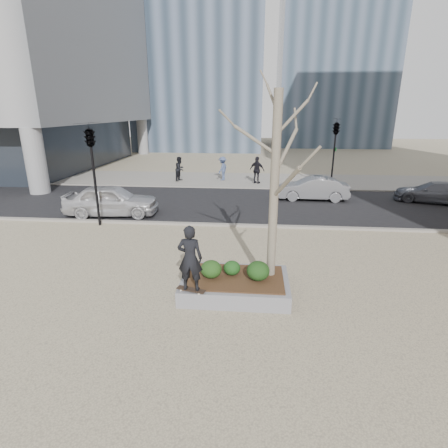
# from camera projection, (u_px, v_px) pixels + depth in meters

# --- Properties ---
(ground) EXTENTS (120.00, 120.00, 0.00)m
(ground) POSITION_uv_depth(u_px,v_px,m) (200.00, 291.00, 10.08)
(ground) COLOR tan
(ground) RESTS_ON ground
(street) EXTENTS (60.00, 8.00, 0.02)m
(street) POSITION_uv_depth(u_px,v_px,m) (228.00, 203.00, 19.55)
(street) COLOR black
(street) RESTS_ON ground
(far_sidewalk) EXTENTS (60.00, 6.00, 0.02)m
(far_sidewalk) POSITION_uv_depth(u_px,v_px,m) (236.00, 180.00, 26.18)
(far_sidewalk) COLOR gray
(far_sidewalk) RESTS_ON ground
(planter) EXTENTS (3.00, 2.00, 0.45)m
(planter) POSITION_uv_depth(u_px,v_px,m) (235.00, 285.00, 9.93)
(planter) COLOR gray
(planter) RESTS_ON ground
(planter_mulch) EXTENTS (2.70, 1.70, 0.04)m
(planter_mulch) POSITION_uv_depth(u_px,v_px,m) (235.00, 278.00, 9.85)
(planter_mulch) COLOR #382314
(planter_mulch) RESTS_ON planter
(sycamore_tree) EXTENTS (2.80, 2.80, 6.60)m
(sycamore_tree) POSITION_uv_depth(u_px,v_px,m) (276.00, 158.00, 9.02)
(sycamore_tree) COLOR gray
(sycamore_tree) RESTS_ON planter_mulch
(shrub_left) EXTENTS (0.59, 0.59, 0.50)m
(shrub_left) POSITION_uv_depth(u_px,v_px,m) (211.00, 269.00, 9.75)
(shrub_left) COLOR #1E3F14
(shrub_left) RESTS_ON planter_mulch
(shrub_middle) EXTENTS (0.48, 0.48, 0.41)m
(shrub_middle) POSITION_uv_depth(u_px,v_px,m) (232.00, 268.00, 9.94)
(shrub_middle) COLOR #133E14
(shrub_middle) RESTS_ON planter_mulch
(shrub_right) EXTENTS (0.63, 0.63, 0.54)m
(shrub_right) POSITION_uv_depth(u_px,v_px,m) (258.00, 271.00, 9.61)
(shrub_right) COLOR #133E14
(shrub_right) RESTS_ON planter_mulch
(skateboard) EXTENTS (0.80, 0.42, 0.08)m
(skateboard) POSITION_uv_depth(u_px,v_px,m) (191.00, 290.00, 9.12)
(skateboard) COLOR black
(skateboard) RESTS_ON planter
(skateboarder) EXTENTS (0.64, 0.43, 1.75)m
(skateboarder) POSITION_uv_depth(u_px,v_px,m) (190.00, 258.00, 8.83)
(skateboarder) COLOR black
(skateboarder) RESTS_ON skateboard
(police_car) EXTENTS (4.65, 2.27, 1.53)m
(police_car) POSITION_uv_depth(u_px,v_px,m) (111.00, 200.00, 17.08)
(police_car) COLOR silver
(police_car) RESTS_ON street
(car_silver) EXTENTS (4.06, 1.51, 1.33)m
(car_silver) POSITION_uv_depth(u_px,v_px,m) (312.00, 188.00, 20.13)
(car_silver) COLOR gray
(car_silver) RESTS_ON street
(car_third) EXTENTS (4.37, 2.93, 1.18)m
(car_third) POSITION_uv_depth(u_px,v_px,m) (434.00, 192.00, 19.54)
(car_third) COLOR #51545D
(car_third) RESTS_ON street
(pedestrian_a) EXTENTS (0.90, 1.02, 1.75)m
(pedestrian_a) POSITION_uv_depth(u_px,v_px,m) (180.00, 169.00, 25.53)
(pedestrian_a) COLOR black
(pedestrian_a) RESTS_ON far_sidewalk
(pedestrian_b) EXTENTS (0.96, 1.26, 1.73)m
(pedestrian_b) POSITION_uv_depth(u_px,v_px,m) (223.00, 168.00, 25.79)
(pedestrian_b) COLOR #44547C
(pedestrian_b) RESTS_ON far_sidewalk
(pedestrian_c) EXTENTS (1.20, 0.88, 1.89)m
(pedestrian_c) POSITION_uv_depth(u_px,v_px,m) (257.00, 170.00, 24.56)
(pedestrian_c) COLOR black
(pedestrian_c) RESTS_ON far_sidewalk
(traffic_light_near) EXTENTS (0.60, 2.48, 4.50)m
(traffic_light_near) POSITION_uv_depth(u_px,v_px,m) (94.00, 176.00, 15.17)
(traffic_light_near) COLOR black
(traffic_light_near) RESTS_ON ground
(traffic_light_far) EXTENTS (0.60, 2.48, 4.50)m
(traffic_light_far) POSITION_uv_depth(u_px,v_px,m) (334.00, 154.00, 22.65)
(traffic_light_far) COLOR black
(traffic_light_far) RESTS_ON ground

